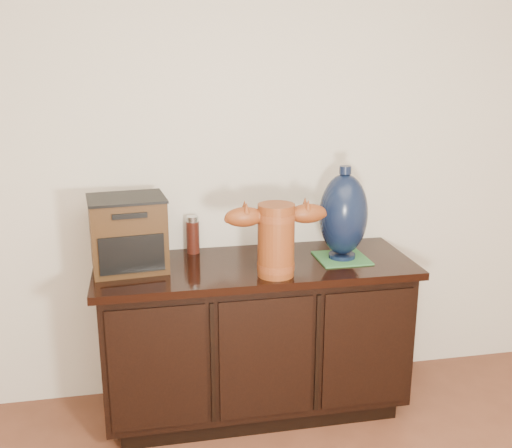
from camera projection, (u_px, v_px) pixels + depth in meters
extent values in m
plane|color=beige|center=(244.00, 137.00, 2.87)|extent=(4.50, 0.00, 4.50)
cube|color=black|center=(255.00, 400.00, 2.95)|extent=(1.29, 0.45, 0.08)
cube|color=black|center=(255.00, 333.00, 2.86)|extent=(1.40, 0.50, 0.64)
cube|color=black|center=(255.00, 266.00, 2.76)|extent=(1.46, 0.56, 0.03)
cube|color=black|center=(158.00, 369.00, 2.53)|extent=(0.41, 0.01, 0.56)
cube|color=black|center=(266.00, 359.00, 2.61)|extent=(0.41, 0.01, 0.56)
cube|color=black|center=(367.00, 349.00, 2.70)|extent=(0.41, 0.01, 0.56)
cylinder|color=brown|center=(276.00, 240.00, 2.56)|extent=(0.16, 0.16, 0.32)
cylinder|color=#491C0E|center=(276.00, 266.00, 2.59)|extent=(0.17, 0.17, 0.03)
cylinder|color=#491C0E|center=(276.00, 216.00, 2.53)|extent=(0.17, 0.17, 0.03)
ellipsoid|color=brown|center=(244.00, 217.00, 2.50)|extent=(0.17, 0.08, 0.08)
ellipsoid|color=brown|center=(307.00, 213.00, 2.56)|extent=(0.17, 0.08, 0.08)
cube|color=#36200D|center=(128.00, 235.00, 2.64)|extent=(0.35, 0.29, 0.32)
cube|color=black|center=(132.00, 255.00, 2.53)|extent=(0.27, 0.04, 0.16)
cube|color=black|center=(126.00, 198.00, 2.60)|extent=(0.36, 0.30, 0.01)
cube|color=#326F38|center=(342.00, 258.00, 2.81)|extent=(0.24, 0.24, 0.01)
cylinder|color=black|center=(342.00, 255.00, 2.81)|extent=(0.13, 0.13, 0.02)
ellipsoid|color=black|center=(343.00, 215.00, 2.76)|extent=(0.23, 0.23, 0.38)
cylinder|color=black|center=(345.00, 170.00, 2.70)|extent=(0.05, 0.05, 0.04)
cylinder|color=#5A1A0F|center=(193.00, 237.00, 2.88)|extent=(0.06, 0.06, 0.16)
cylinder|color=silver|center=(192.00, 219.00, 2.86)|extent=(0.06, 0.06, 0.03)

